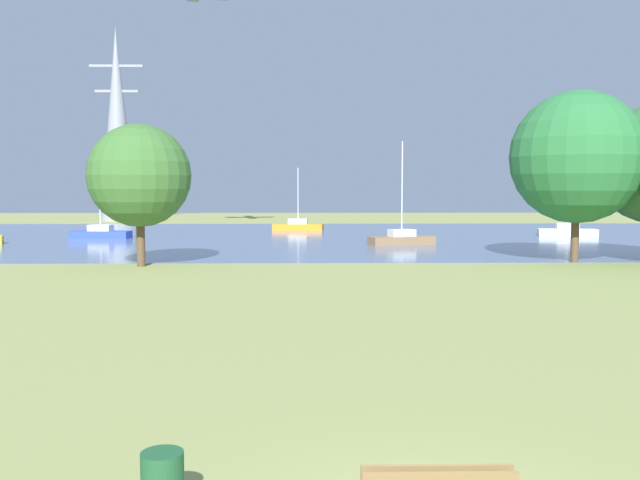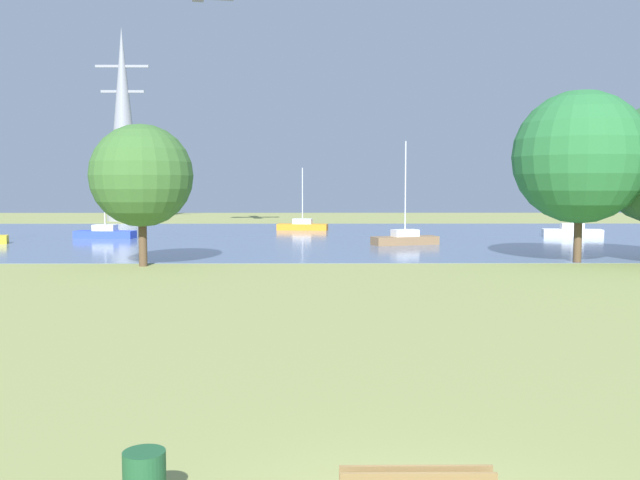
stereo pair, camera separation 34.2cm
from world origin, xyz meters
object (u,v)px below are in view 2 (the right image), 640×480
object	(u,v)px
tree_east_near	(141,176)
sailboat_white	(572,231)
sailboat_blue	(105,233)
tree_east_far	(580,157)
electricity_pylon	(123,125)
sailboat_orange	(302,226)
sailboat_brown	(405,238)

from	to	relation	value
tree_east_near	sailboat_white	bearing A→B (deg)	34.81
sailboat_blue	tree_east_far	distance (m)	36.91
tree_east_near	electricity_pylon	xyz separation A→B (m)	(-14.09, 48.11, 6.87)
tree_east_near	tree_east_far	world-z (taller)	tree_east_far
tree_east_near	sailboat_blue	bearing A→B (deg)	112.03
sailboat_blue	sailboat_white	bearing A→B (deg)	2.65
sailboat_white	sailboat_orange	bearing A→B (deg)	160.29
electricity_pylon	sailboat_white	bearing A→B (deg)	-30.66
sailboat_blue	tree_east_near	size ratio (longest dim) A/B	0.70
sailboat_orange	sailboat_blue	size ratio (longest dim) A/B	1.14
sailboat_brown	tree_east_near	world-z (taller)	tree_east_near
sailboat_blue	tree_east_far	size ratio (longest dim) A/B	0.55
sailboat_white	tree_east_near	size ratio (longest dim) A/B	1.01
tree_east_far	sailboat_orange	bearing A→B (deg)	119.18
sailboat_orange	sailboat_blue	xyz separation A→B (m)	(-15.90, -10.01, -0.01)
tree_east_near	tree_east_far	xyz separation A→B (m)	(23.69, 1.46, 1.05)
sailboat_orange	sailboat_blue	bearing A→B (deg)	-147.81
sailboat_white	electricity_pylon	xyz separation A→B (m)	(-44.95, 26.65, 11.18)
sailboat_white	sailboat_blue	bearing A→B (deg)	-177.35
sailboat_orange	tree_east_far	bearing A→B (deg)	-60.82
sailboat_orange	tree_east_far	distance (m)	32.76
sailboat_orange	electricity_pylon	distance (m)	30.83
sailboat_brown	sailboat_orange	xyz separation A→B (m)	(-7.70, 16.52, -0.02)
sailboat_white	sailboat_blue	distance (m)	38.86
sailboat_brown	tree_east_far	size ratio (longest dim) A/B	0.78
sailboat_brown	electricity_pylon	bearing A→B (deg)	130.38
sailboat_brown	sailboat_blue	bearing A→B (deg)	164.58
sailboat_brown	tree_east_far	xyz separation A→B (m)	(8.05, -11.69, 5.36)
sailboat_brown	sailboat_blue	distance (m)	24.48
sailboat_brown	tree_east_near	distance (m)	20.89
sailboat_brown	tree_east_near	bearing A→B (deg)	-139.94
electricity_pylon	tree_east_far	bearing A→B (deg)	-51.00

